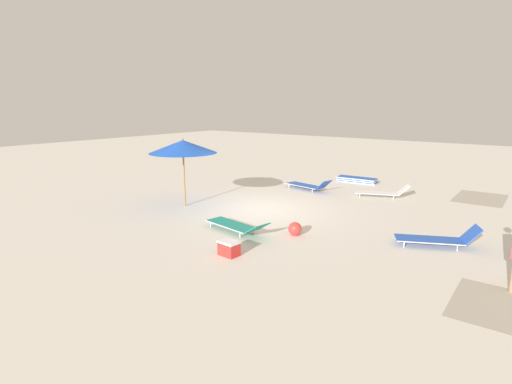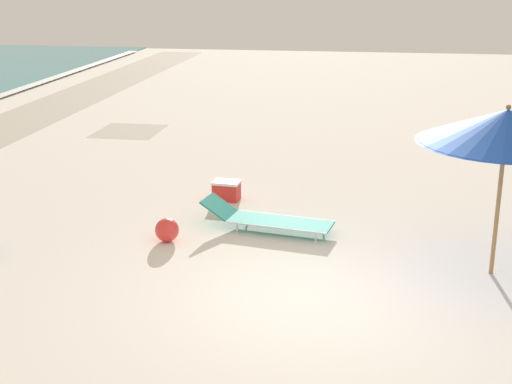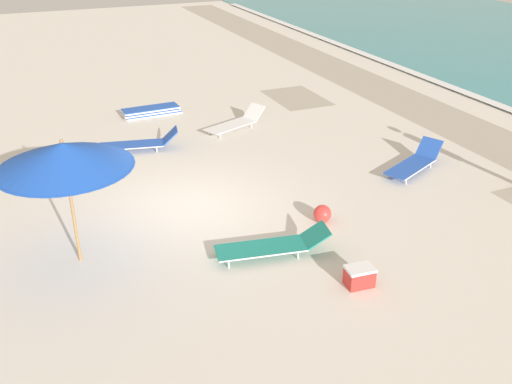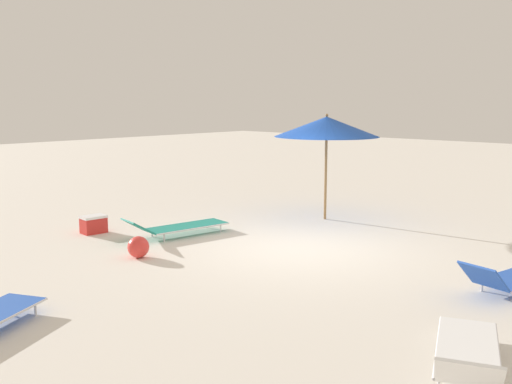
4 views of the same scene
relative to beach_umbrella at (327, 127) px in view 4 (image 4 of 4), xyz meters
The scene contains 6 objects.
ground_plane 3.55m from the beach_umbrella, 115.66° to the left, with size 60.00×60.00×0.16m.
beach_umbrella is the anchor object (origin of this frame).
sun_lounger_under_umbrella 4.15m from the beach_umbrella, 70.02° to the left, with size 0.97×2.27×0.47m.
sun_lounger_near_water_left 7.94m from the beach_umbrella, 136.17° to the left, with size 1.32×2.11×0.57m.
beach_ball 5.35m from the beach_umbrella, 84.26° to the left, with size 0.38×0.38×0.38m.
cooler_box 5.58m from the beach_umbrella, 58.06° to the left, with size 0.40×0.53×0.37m.
Camera 4 is at (-6.42, 8.31, 2.75)m, focal length 40.00 mm.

